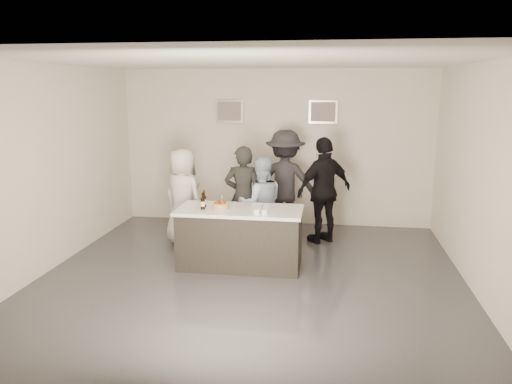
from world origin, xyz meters
TOP-DOWN VIEW (x-y plane):
  - floor at (0.00, 0.00)m, footprint 6.00×6.00m
  - ceiling at (0.00, 0.00)m, footprint 6.00×6.00m
  - wall_back at (0.00, 3.00)m, footprint 6.00×0.04m
  - wall_front at (0.00, -3.00)m, footprint 6.00×0.04m
  - wall_left at (-3.00, 0.00)m, footprint 0.04×6.00m
  - wall_right at (3.00, 0.00)m, footprint 0.04×6.00m
  - picture_left at (-0.90, 2.97)m, footprint 0.54×0.04m
  - picture_right at (0.90, 2.97)m, footprint 0.54×0.04m
  - bar_counter at (-0.23, 0.45)m, footprint 1.86×0.86m
  - cake at (-0.51, 0.40)m, footprint 0.23×0.23m
  - beer_bottle_a at (-0.78, 0.47)m, footprint 0.07×0.07m
  - beer_bottle_b at (-0.77, 0.32)m, footprint 0.07×0.07m
  - tumbler_cluster at (0.12, 0.32)m, footprint 0.19×0.40m
  - candles at (-0.46, 0.13)m, footprint 0.24×0.08m
  - person_main_black at (-0.35, 1.40)m, footprint 0.66×0.46m
  - person_main_blue at (-0.04, 1.30)m, footprint 0.90×0.78m
  - person_guest_left at (-1.42, 1.45)m, footprint 0.96×0.84m
  - person_guest_right at (0.98, 1.86)m, footprint 1.13×1.02m
  - person_guest_back at (0.26, 2.30)m, footprint 1.24×0.73m

SIDE VIEW (x-z plane):
  - floor at x=0.00m, z-range 0.00..0.00m
  - bar_counter at x=-0.23m, z-range 0.00..0.90m
  - person_main_blue at x=-0.04m, z-range 0.00..1.56m
  - person_guest_left at x=-1.42m, z-range 0.00..1.65m
  - person_main_black at x=-0.35m, z-range 0.00..1.72m
  - candles at x=-0.46m, z-range 0.90..0.91m
  - person_guest_right at x=0.98m, z-range 0.00..1.84m
  - cake at x=-0.51m, z-range 0.90..0.98m
  - tumbler_cluster at x=0.12m, z-range 0.90..0.98m
  - person_guest_back at x=0.26m, z-range 0.00..1.91m
  - beer_bottle_a at x=-0.78m, z-range 0.90..1.16m
  - beer_bottle_b at x=-0.77m, z-range 0.90..1.16m
  - wall_back at x=0.00m, z-range 0.00..3.00m
  - wall_front at x=0.00m, z-range 0.00..3.00m
  - wall_left at x=-3.00m, z-range 0.00..3.00m
  - wall_right at x=3.00m, z-range 0.00..3.00m
  - picture_left at x=-0.90m, z-range 1.98..2.42m
  - picture_right at x=0.90m, z-range 1.98..2.42m
  - ceiling at x=0.00m, z-range 3.00..3.00m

